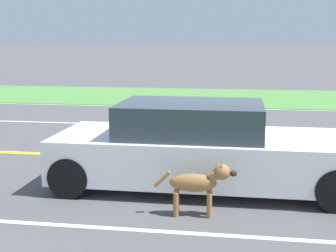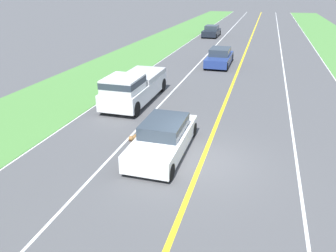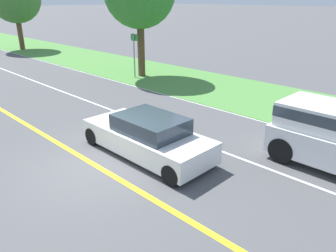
{
  "view_description": "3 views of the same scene",
  "coord_description": "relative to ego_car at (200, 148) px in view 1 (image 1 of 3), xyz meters",
  "views": [
    {
      "loc": [
        8.77,
        0.2,
        2.3
      ],
      "look_at": [
        1.43,
        -0.95,
        0.92
      ],
      "focal_mm": 50.0,
      "sensor_mm": 36.0,
      "label": 1
    },
    {
      "loc": [
        -1.84,
        10.87,
        6.21
      ],
      "look_at": [
        1.66,
        -1.11,
        0.85
      ],
      "focal_mm": 35.0,
      "sensor_mm": 36.0,
      "label": 2
    },
    {
      "loc": [
        -4.74,
        -7.61,
        4.77
      ],
      "look_at": [
        1.84,
        -1.13,
        1.13
      ],
      "focal_mm": 35.0,
      "sensor_mm": 36.0,
      "label": 3
    }
  ],
  "objects": [
    {
      "name": "ground_plane",
      "position": [
        -1.65,
        0.41,
        -0.63
      ],
      "size": [
        400.0,
        400.0,
        0.0
      ],
      "primitive_type": "plane",
      "color": "#4C4C4F"
    },
    {
      "name": "centre_divider_line",
      "position": [
        -1.65,
        0.41,
        -0.62
      ],
      "size": [
        0.18,
        160.0,
        0.01
      ],
      "primitive_type": "cube",
      "color": "yellow",
      "rests_on": "ground"
    },
    {
      "name": "lane_edge_line_left",
      "position": [
        -8.65,
        0.41,
        -0.62
      ],
      "size": [
        0.14,
        160.0,
        0.01
      ],
      "primitive_type": "cube",
      "color": "white",
      "rests_on": "ground"
    },
    {
      "name": "lane_dash_same_dir",
      "position": [
        1.85,
        0.41,
        -0.62
      ],
      "size": [
        0.1,
        160.0,
        0.01
      ],
      "primitive_type": "cube",
      "color": "white",
      "rests_on": "ground"
    },
    {
      "name": "lane_dash_oncoming",
      "position": [
        -5.15,
        0.41,
        -0.62
      ],
      "size": [
        0.1,
        160.0,
        0.01
      ],
      "primitive_type": "cube",
      "color": "white",
      "rests_on": "ground"
    },
    {
      "name": "grass_verge_left",
      "position": [
        -11.65,
        0.41,
        -0.61
      ],
      "size": [
        6.0,
        160.0,
        0.03
      ],
      "primitive_type": "cube",
      "color": "#4C843D",
      "rests_on": "ground"
    },
    {
      "name": "ego_car",
      "position": [
        0.0,
        0.0,
        0.0
      ],
      "size": [
        1.85,
        4.57,
        1.34
      ],
      "color": "white",
      "rests_on": "ground"
    },
    {
      "name": "dog",
      "position": [
        1.25,
        0.11,
        -0.17
      ],
      "size": [
        0.25,
        1.1,
        0.73
      ],
      "rotation": [
        0.0,
        0.0,
        0.06
      ],
      "color": "olive",
      "rests_on": "ground"
    }
  ]
}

